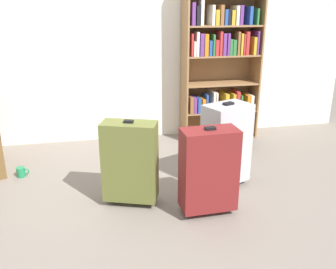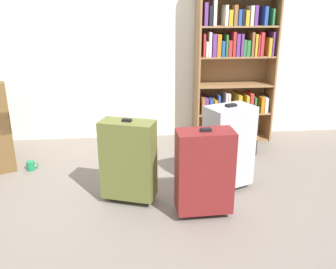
{
  "view_description": "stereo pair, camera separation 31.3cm",
  "coord_description": "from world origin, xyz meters",
  "px_view_note": "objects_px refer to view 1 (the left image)",
  "views": [
    {
      "loc": [
        -0.42,
        -2.78,
        1.6
      ],
      "look_at": [
        0.19,
        0.11,
        0.55
      ],
      "focal_mm": 39.72,
      "sensor_mm": 36.0,
      "label": 1
    },
    {
      "loc": [
        -0.11,
        -2.83,
        1.6
      ],
      "look_at": [
        0.19,
        0.11,
        0.55
      ],
      "focal_mm": 39.72,
      "sensor_mm": 36.0,
      "label": 2
    }
  ],
  "objects_px": {
    "suitcase_dark_red": "(209,170)",
    "suitcase_silver": "(226,144)",
    "bookshelf": "(220,45)",
    "mug": "(21,172)",
    "suitcase_olive": "(130,162)",
    "storage_box": "(222,140)"
  },
  "relations": [
    {
      "from": "bookshelf",
      "to": "suitcase_dark_red",
      "type": "bearing_deg",
      "value": -110.9
    },
    {
      "from": "bookshelf",
      "to": "suitcase_silver",
      "type": "distance_m",
      "value": 1.53
    },
    {
      "from": "bookshelf",
      "to": "suitcase_silver",
      "type": "height_order",
      "value": "bookshelf"
    },
    {
      "from": "bookshelf",
      "to": "mug",
      "type": "bearing_deg",
      "value": -161.88
    },
    {
      "from": "suitcase_olive",
      "to": "bookshelf",
      "type": "bearing_deg",
      "value": 49.47
    },
    {
      "from": "bookshelf",
      "to": "mug",
      "type": "relative_size",
      "value": 16.76
    },
    {
      "from": "mug",
      "to": "storage_box",
      "type": "xyz_separation_m",
      "value": [
        2.15,
        0.26,
        0.07
      ]
    },
    {
      "from": "mug",
      "to": "storage_box",
      "type": "relative_size",
      "value": 0.24
    },
    {
      "from": "suitcase_dark_red",
      "to": "mug",
      "type": "bearing_deg",
      "value": 147.78
    },
    {
      "from": "suitcase_dark_red",
      "to": "suitcase_silver",
      "type": "bearing_deg",
      "value": 54.89
    },
    {
      "from": "suitcase_dark_red",
      "to": "suitcase_silver",
      "type": "relative_size",
      "value": 0.92
    },
    {
      "from": "storage_box",
      "to": "suitcase_olive",
      "type": "relative_size",
      "value": 0.68
    },
    {
      "from": "suitcase_dark_red",
      "to": "suitcase_silver",
      "type": "xyz_separation_m",
      "value": [
        0.3,
        0.43,
        0.03
      ]
    },
    {
      "from": "storage_box",
      "to": "suitcase_olive",
      "type": "xyz_separation_m",
      "value": [
        -1.16,
        -0.98,
        0.26
      ]
    },
    {
      "from": "mug",
      "to": "suitcase_dark_red",
      "type": "height_order",
      "value": "suitcase_dark_red"
    },
    {
      "from": "bookshelf",
      "to": "suitcase_olive",
      "type": "relative_size",
      "value": 2.75
    },
    {
      "from": "mug",
      "to": "bookshelf",
      "type": "bearing_deg",
      "value": 18.12
    },
    {
      "from": "bookshelf",
      "to": "mug",
      "type": "distance_m",
      "value": 2.59
    },
    {
      "from": "bookshelf",
      "to": "suitcase_silver",
      "type": "xyz_separation_m",
      "value": [
        -0.36,
        -1.3,
        -0.72
      ]
    },
    {
      "from": "mug",
      "to": "storage_box",
      "type": "bearing_deg",
      "value": 6.85
    },
    {
      "from": "suitcase_dark_red",
      "to": "suitcase_olive",
      "type": "xyz_separation_m",
      "value": [
        -0.58,
        0.27,
        0.0
      ]
    },
    {
      "from": "mug",
      "to": "suitcase_dark_red",
      "type": "xyz_separation_m",
      "value": [
        1.57,
        -0.99,
        0.33
      ]
    }
  ]
}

